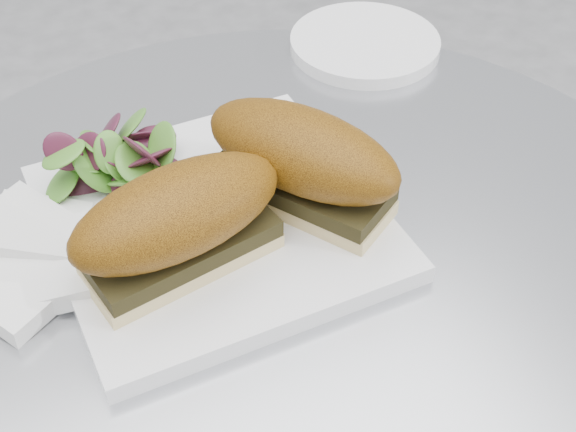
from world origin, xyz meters
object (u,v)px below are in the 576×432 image
sandwich_left (179,221)px  saucer (365,44)px  plate (215,221)px  sandwich_right (302,159)px

sandwich_left → saucer: sandwich_left is taller
plate → sandwich_left: bearing=-136.3°
sandwich_left → sandwich_right: 0.11m
plate → saucer: plate is taller
sandwich_left → sandwich_right: (0.11, 0.02, -0.00)m
sandwich_right → saucer: 0.27m
saucer → sandwich_right: bearing=-132.1°
sandwich_left → plate: bearing=35.4°
plate → sandwich_right: 0.09m
sandwich_right → plate: bearing=-134.0°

